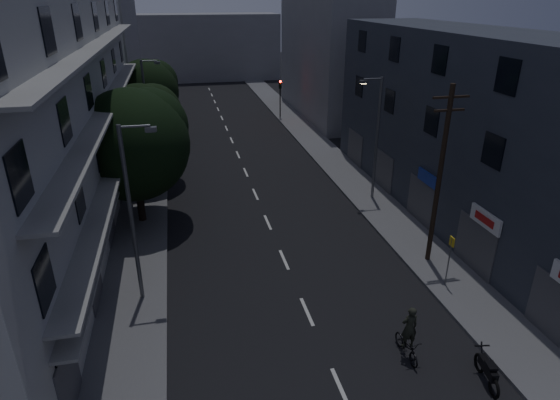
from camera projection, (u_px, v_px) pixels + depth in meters
name	position (u px, v px, depth m)	size (l,w,h in m)	color
ground	(245.00, 170.00, 37.06)	(160.00, 160.00, 0.00)	black
sidewalk_left	(147.00, 176.00, 35.55)	(3.00, 90.00, 0.15)	#565659
sidewalk_right	(335.00, 163.00, 38.51)	(3.00, 90.00, 0.15)	#565659
lane_markings	(235.00, 147.00, 42.64)	(0.15, 60.50, 0.01)	beige
building_left	(43.00, 109.00, 25.63)	(7.00, 36.00, 14.00)	#A9A9A4
building_right	(472.00, 130.00, 27.37)	(6.19, 28.00, 11.00)	#2A2F39
building_far_left	(105.00, 41.00, 52.03)	(6.00, 20.00, 16.00)	slate
building_far_right	(327.00, 56.00, 51.99)	(6.00, 20.00, 13.00)	slate
building_far_end	(203.00, 47.00, 75.26)	(24.00, 8.00, 10.00)	slate
tree_near	(134.00, 140.00, 26.64)	(6.46, 6.46, 7.97)	black
tree_mid	(142.00, 122.00, 32.67)	(5.77, 5.77, 7.10)	black
tree_far	(147.00, 89.00, 43.40)	(5.89, 5.89, 7.28)	black
traffic_signal_far_right	(280.00, 91.00, 51.11)	(0.28, 0.37, 4.10)	black
traffic_signal_far_left	(157.00, 100.00, 46.57)	(0.28, 0.37, 4.10)	black
street_lamp_left_near	(133.00, 208.00, 19.54)	(1.51, 0.25, 8.00)	#575A5F
street_lamp_right	(376.00, 133.00, 29.97)	(1.51, 0.25, 8.00)	slate
street_lamp_left_far	(148.00, 105.00, 37.53)	(1.51, 0.25, 8.00)	#55585D
utility_pole	(440.00, 174.00, 22.46)	(1.80, 0.24, 9.00)	black
bus_stop_sign	(450.00, 252.00, 21.51)	(0.06, 0.35, 2.52)	#595B60
motorcycle	(487.00, 371.00, 16.63)	(0.62, 1.92, 1.24)	black
cyclist	(408.00, 340.00, 17.73)	(0.66, 1.78, 2.24)	black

